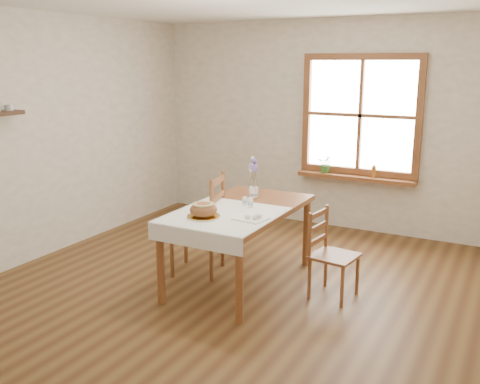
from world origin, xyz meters
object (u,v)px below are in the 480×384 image
(dining_table, at_px, (240,216))
(bread_plate, at_px, (204,216))
(chair_left, at_px, (197,224))
(chair_right, at_px, (334,255))
(flower_vase, at_px, (254,193))

(dining_table, relative_size, bread_plate, 5.69)
(chair_left, relative_size, bread_plate, 3.60)
(chair_right, relative_size, bread_plate, 2.84)
(chair_left, height_order, chair_right, chair_left)
(flower_vase, bearing_deg, chair_right, -15.88)
(dining_table, height_order, flower_vase, flower_vase)
(chair_left, distance_m, flower_vase, 0.64)
(dining_table, bearing_deg, chair_right, 7.12)
(dining_table, height_order, chair_left, chair_left)
(chair_right, bearing_deg, dining_table, 104.63)
(dining_table, distance_m, chair_left, 0.53)
(chair_left, bearing_deg, flower_vase, 113.00)
(chair_left, bearing_deg, bread_plate, 23.58)
(chair_right, relative_size, flower_vase, 7.74)
(chair_right, bearing_deg, bread_plate, 127.35)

